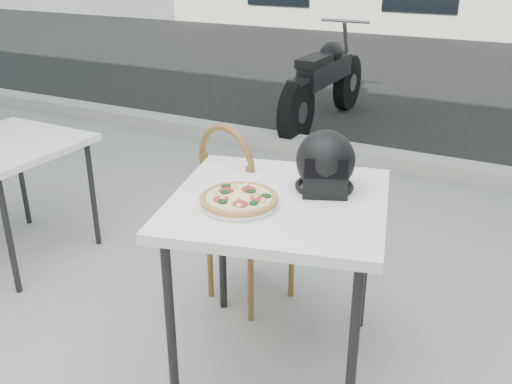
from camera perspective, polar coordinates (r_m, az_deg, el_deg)
The scene contains 10 objects.
ground at distance 2.72m, azimuth -3.50°, elevation -17.68°, with size 80.00×80.00×0.00m, color #A19E98.
street_asphalt at distance 8.99m, azimuth 20.52°, elevation 10.45°, with size 30.00×8.00×0.00m, color black.
curb at distance 5.16m, azimuth 13.89°, elevation 3.12°, with size 30.00×0.25×0.12m, color #ADABA2.
cafe_table_main at distance 2.38m, azimuth 2.25°, elevation -2.25°, with size 1.06×1.06×0.83m.
plate at distance 2.27m, azimuth -1.70°, elevation -1.15°, with size 0.33×0.33×0.02m.
pizza at distance 2.27m, azimuth -1.70°, elevation -0.62°, with size 0.33×0.33×0.04m.
helmet at distance 2.40m, azimuth 6.95°, elevation 2.76°, with size 0.33×0.34×0.26m.
cafe_chair_main at distance 2.90m, azimuth -1.56°, elevation -1.49°, with size 0.49×0.49×1.02m.
cafe_table_side at distance 3.65m, azimuth -23.67°, elevation 3.62°, with size 0.78×0.78×0.74m.
motorcycle at distance 6.19m, azimuth 6.94°, elevation 10.84°, with size 0.55×2.11×1.05m.
Camera 1 is at (1.09, -1.74, 1.78)m, focal length 40.00 mm.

